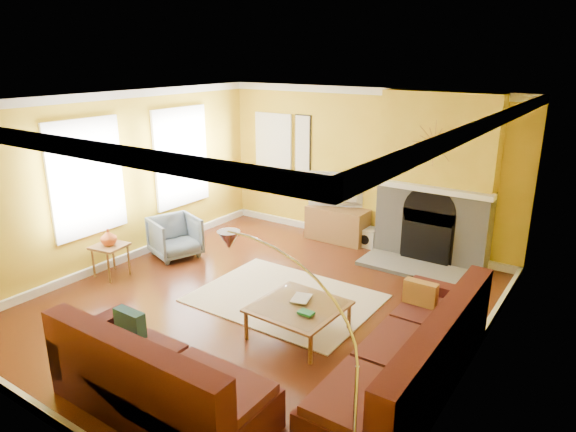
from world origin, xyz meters
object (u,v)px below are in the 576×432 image
Objects in this scene: sectional_sofa at (287,327)px; media_console at (337,224)px; coffee_table at (298,319)px; side_table at (111,260)px; armchair at (175,237)px; arc_lamp at (295,367)px.

media_console is at bearing 111.21° from sectional_sofa.
coffee_table is (-0.24, 0.59, -0.25)m from sectional_sofa.
side_table is (-2.07, -3.31, -0.05)m from media_console.
armchair is (-3.29, 1.54, -0.11)m from sectional_sofa.
coffee_table is at bearing -68.96° from media_console.
media_console is at bearing 115.32° from arc_lamp.
side_table is 4.73m from arc_lamp.
sectional_sofa reaches higher than armchair.
side_table is at bearing -171.50° from armchair.
arc_lamp reaches higher than media_console.
armchair is at bearing 154.99° from sectional_sofa.
media_console is 2.87m from armchair.
armchair is 5.03m from arc_lamp.
media_console is (-1.21, 3.14, 0.11)m from coffee_table.
side_table is at bearing 159.86° from arc_lamp.
side_table is (-3.51, 0.42, -0.20)m from sectional_sofa.
arc_lamp is (0.88, -1.19, 0.51)m from sectional_sofa.
media_console reaches higher than coffee_table.
sectional_sofa is at bearing -68.79° from media_console.
arc_lamp reaches higher than side_table.
sectional_sofa is at bearing -67.90° from coffee_table.
sectional_sofa is at bearing 126.49° from arc_lamp.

